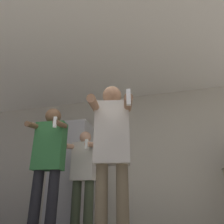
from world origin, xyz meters
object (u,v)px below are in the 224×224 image
object	(u,v)px
person_woman_foreground	(112,146)
person_spectator_back	(83,175)
refrigerator	(72,175)
person_man_side	(48,160)

from	to	relation	value
person_woman_foreground	person_spectator_back	world-z (taller)	person_woman_foreground
person_spectator_back	refrigerator	bearing A→B (deg)	129.62
person_spectator_back	person_man_side	bearing A→B (deg)	-113.27
refrigerator	person_woman_foreground	size ratio (longest dim) A/B	1.17
person_man_side	person_spectator_back	xyz separation A→B (m)	(0.27, 0.62, -0.14)
person_man_side	person_spectator_back	size ratio (longest dim) A/B	1.12
person_woman_foreground	person_man_side	distance (m)	1.26
refrigerator	person_man_side	xyz separation A→B (m)	(0.18, -1.15, 0.07)
refrigerator	person_spectator_back	distance (m)	0.70
person_man_side	person_spectator_back	bearing A→B (deg)	66.73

